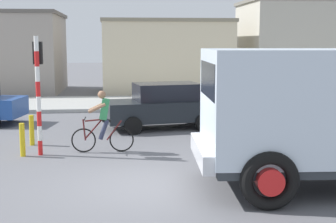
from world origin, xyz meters
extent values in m
plane|color=slate|center=(0.00, 0.00, 0.00)|extent=(120.00, 120.00, 0.00)
cube|color=#ADADA8|center=(0.00, 13.10, 0.08)|extent=(80.00, 5.00, 0.16)
cube|color=silver|center=(3.80, -0.72, 1.80)|extent=(5.34, 2.80, 2.20)
cube|color=#2D3338|center=(3.80, -0.72, 0.62)|extent=(5.23, 2.74, 0.16)
cube|color=silver|center=(1.10, -0.56, 0.80)|extent=(0.38, 2.38, 0.36)
cube|color=black|center=(1.25, -0.57, 2.30)|extent=(0.24, 2.13, 0.70)
torus|color=black|center=(2.11, -1.90, 0.55)|extent=(1.11, 0.30, 1.10)
cylinder|color=red|center=(2.11, -1.90, 0.55)|extent=(0.51, 0.33, 0.50)
torus|color=black|center=(2.26, 0.65, 0.55)|extent=(1.11, 0.30, 1.10)
cylinder|color=red|center=(2.26, 0.65, 0.55)|extent=(0.51, 0.33, 0.50)
torus|color=black|center=(-1.57, 3.09, 0.34)|extent=(0.68, 0.05, 0.68)
torus|color=black|center=(-0.52, 3.08, 0.34)|extent=(0.68, 0.05, 0.68)
cylinder|color=#591E1E|center=(-1.22, 3.09, 0.91)|extent=(0.60, 0.05, 0.09)
cylinder|color=#591E1E|center=(-1.28, 3.09, 0.66)|extent=(0.51, 0.05, 0.57)
cylinder|color=#591E1E|center=(-0.72, 3.08, 0.61)|extent=(0.44, 0.05, 0.57)
cylinder|color=#591E1E|center=(-1.55, 3.09, 0.64)|extent=(0.09, 0.05, 0.59)
cylinder|color=black|center=(-1.52, 3.09, 0.95)|extent=(0.04, 0.50, 0.03)
cube|color=black|center=(-0.93, 3.08, 0.88)|extent=(0.24, 0.12, 0.06)
cube|color=#338C51|center=(-0.98, 3.08, 1.21)|extent=(0.30, 0.32, 0.59)
sphere|color=#9E7051|center=(-1.05, 3.09, 1.61)|extent=(0.22, 0.22, 0.22)
cylinder|color=#2D334C|center=(-1.01, 2.98, 0.65)|extent=(0.31, 0.12, 0.57)
cylinder|color=#9E7051|center=(-1.18, 2.93, 1.26)|extent=(0.49, 0.10, 0.29)
cylinder|color=#2D334C|center=(-1.01, 3.18, 0.65)|extent=(0.31, 0.12, 0.57)
cylinder|color=#9E7051|center=(-1.17, 3.25, 1.26)|extent=(0.49, 0.10, 0.29)
cylinder|color=red|center=(-2.72, 2.90, 0.20)|extent=(0.12, 0.12, 0.40)
cylinder|color=white|center=(-2.72, 2.90, 0.60)|extent=(0.12, 0.12, 0.40)
cylinder|color=red|center=(-2.72, 2.90, 1.00)|extent=(0.12, 0.12, 0.40)
cylinder|color=white|center=(-2.72, 2.90, 1.40)|extent=(0.12, 0.12, 0.40)
cylinder|color=red|center=(-2.72, 2.90, 1.80)|extent=(0.12, 0.12, 0.40)
cylinder|color=white|center=(-2.72, 2.90, 2.20)|extent=(0.12, 0.12, 0.40)
cylinder|color=red|center=(-2.72, 2.90, 2.60)|extent=(0.12, 0.12, 0.40)
cylinder|color=white|center=(-2.72, 2.90, 3.00)|extent=(0.12, 0.12, 0.40)
cube|color=black|center=(-2.72, 3.08, 2.75)|extent=(0.24, 0.20, 0.60)
sphere|color=orange|center=(-2.72, 3.20, 2.75)|extent=(0.14, 0.14, 0.14)
cube|color=#1E2328|center=(0.95, 6.57, 0.65)|extent=(4.23, 2.36, 0.70)
cube|color=black|center=(1.10, 6.60, 1.30)|extent=(2.41, 1.80, 0.60)
cylinder|color=black|center=(-0.13, 5.52, 0.30)|extent=(0.62, 0.28, 0.60)
cylinder|color=black|center=(-0.42, 7.20, 0.30)|extent=(0.62, 0.28, 0.60)
cylinder|color=black|center=(2.32, 5.95, 0.30)|extent=(0.62, 0.28, 0.60)
cylinder|color=black|center=(2.02, 7.62, 0.30)|extent=(0.62, 0.28, 0.60)
cylinder|color=black|center=(-4.80, 8.80, 0.30)|extent=(0.62, 0.27, 0.60)
cube|color=#B7B7BC|center=(6.13, 6.79, 0.65)|extent=(4.30, 2.64, 0.70)
cube|color=black|center=(5.98, 6.76, 1.30)|extent=(2.49, 1.94, 0.60)
cylinder|color=black|center=(7.12, 7.92, 0.30)|extent=(0.63, 0.32, 0.60)
cylinder|color=black|center=(4.72, 7.31, 0.30)|extent=(0.63, 0.32, 0.60)
cylinder|color=black|center=(5.14, 5.66, 0.30)|extent=(0.63, 0.32, 0.60)
cylinder|color=gold|center=(-3.16, 2.79, 0.45)|extent=(0.14, 0.14, 0.90)
cylinder|color=gold|center=(-3.16, 4.19, 0.45)|extent=(0.14, 0.14, 0.90)
cube|color=beige|center=(2.28, 18.69, 2.07)|extent=(7.44, 5.12, 4.13)
cube|color=gray|center=(2.28, 18.69, 4.23)|extent=(7.59, 5.23, 0.20)
cube|color=#B2AD9E|center=(12.92, 18.73, 2.67)|extent=(11.42, 5.53, 5.34)
camera|label=1|loc=(-0.58, -10.00, 3.05)|focal=50.87mm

